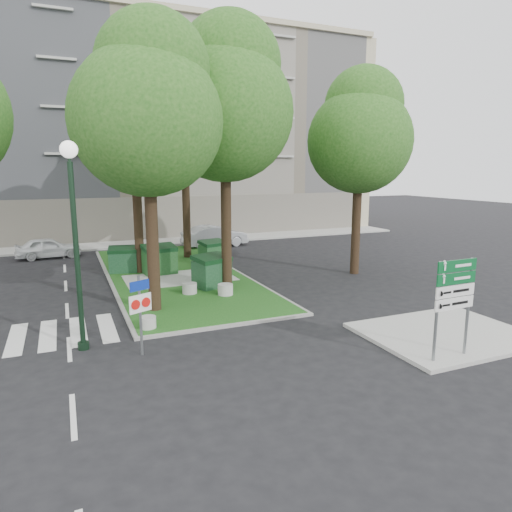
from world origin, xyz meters
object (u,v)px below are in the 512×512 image
tree_median_near_right (226,99)px  car_silver (215,236)px  litter_bin (204,249)px  traffic_sign_pole (140,305)px  dumpster_a (123,260)px  street_lamp (74,222)px  dumpster_c (212,271)px  tree_median_mid (135,131)px  bollard_right (225,289)px  dumpster_b (160,260)px  bollard_mid (190,288)px  directional_sign (454,293)px  tree_median_near_left (149,106)px  tree_street_right (361,131)px  dumpster_d (213,252)px  car_white (48,248)px  tree_median_far (185,112)px  bollard_left (148,322)px

tree_median_near_right → car_silver: (2.93, 10.94, -7.25)m
litter_bin → traffic_sign_pole: 14.50m
dumpster_a → street_lamp: street_lamp is taller
dumpster_c → car_silver: 11.22m
tree_median_near_right → tree_median_mid: tree_median_near_right is taller
dumpster_c → bollard_right: dumpster_c is taller
dumpster_b → street_lamp: bearing=-121.1°
tree_median_near_right → dumpster_c: size_ratio=6.26×
bollard_mid → directional_sign: bearing=-62.0°
tree_median_near_left → traffic_sign_pole: size_ratio=4.55×
bollard_mid → directional_sign: (4.87, -9.16, 1.60)m
tree_median_near_right → car_silver: tree_median_near_right is taller
tree_median_near_left → tree_street_right: tree_median_near_left is taller
directional_sign → bollard_mid: bearing=116.6°
tree_median_mid → dumpster_b: size_ratio=5.94×
tree_median_near_right → street_lamp: bearing=-142.7°
tree_median_near_left → litter_bin: 12.50m
dumpster_b → traffic_sign_pole: bearing=-110.4°
tree_median_near_right → dumpster_d: (0.91, 5.01, -7.24)m
tree_median_near_left → bollard_mid: 7.35m
litter_bin → directional_sign: (1.91, -16.99, 1.41)m
dumpster_a → car_white: (-3.55, 6.08, -0.12)m
directional_sign → car_white: size_ratio=0.75×
tree_street_right → traffic_sign_pole: bearing=-151.5°
street_lamp → traffic_sign_pole: 2.94m
dumpster_c → traffic_sign_pole: size_ratio=0.79×
dumpster_b → litter_bin: (3.36, 3.69, -0.30)m
car_white → tree_median_near_left: bearing=-169.0°
tree_median_mid → tree_street_right: bearing=-21.8°
litter_bin → dumpster_b: bearing=-132.3°
dumpster_b → car_white: bearing=119.4°
dumpster_c → litter_bin: size_ratio=2.28×
street_lamp → tree_median_far: bearing=62.4°
dumpster_a → dumpster_b: size_ratio=0.92×
dumpster_b → bollard_right: size_ratio=2.71×
tree_median_near_left → street_lamp: tree_median_near_left is taller
bollard_left → bollard_mid: bearing=56.8°
tree_median_near_left → tree_median_near_right: bearing=29.7°
tree_median_mid → bollard_left: 10.85m
tree_street_right → car_silver: 12.83m
tree_median_near_right → tree_median_mid: (-3.00, 4.50, -1.01)m
tree_median_near_left → directional_sign: bearing=-49.2°
dumpster_d → traffic_sign_pole: (-5.59, -10.84, 0.74)m
car_white → bollard_right: bearing=-156.3°
car_white → bollard_mid: bearing=-159.7°
dumpster_a → car_silver: bearing=52.7°
tree_median_near_left → bollard_left: tree_median_near_left is taller
tree_median_near_right → dumpster_c: (-0.65, 0.31, -7.18)m
bollard_left → litter_bin: bearing=65.1°
bollard_mid → street_lamp: 7.02m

